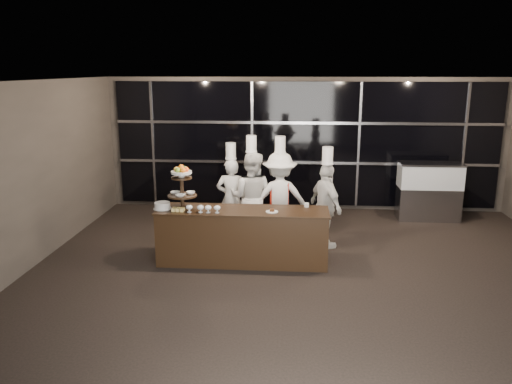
# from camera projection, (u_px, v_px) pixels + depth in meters

# --- Properties ---
(room) EXTENTS (10.00, 10.00, 10.00)m
(room) POSITION_uv_depth(u_px,v_px,m) (312.00, 201.00, 6.51)
(room) COLOR black
(room) RESTS_ON ground
(window_wall) EXTENTS (8.60, 0.10, 2.80)m
(window_wall) POSITION_uv_depth(u_px,v_px,m) (305.00, 145.00, 11.29)
(window_wall) COLOR black
(window_wall) RESTS_ON ground
(buffet_counter) EXTENTS (2.84, 0.74, 0.92)m
(buffet_counter) POSITION_uv_depth(u_px,v_px,m) (243.00, 236.00, 8.32)
(buffet_counter) COLOR black
(buffet_counter) RESTS_ON ground
(display_stand) EXTENTS (0.48, 0.48, 0.74)m
(display_stand) POSITION_uv_depth(u_px,v_px,m) (182.00, 184.00, 8.18)
(display_stand) COLOR black
(display_stand) RESTS_ON buffet_counter
(compotes) EXTENTS (0.57, 0.11, 0.12)m
(compotes) POSITION_uv_depth(u_px,v_px,m) (204.00, 208.00, 8.02)
(compotes) COLOR silver
(compotes) RESTS_ON buffet_counter
(layer_cake) EXTENTS (0.30, 0.30, 0.11)m
(layer_cake) POSITION_uv_depth(u_px,v_px,m) (162.00, 206.00, 8.24)
(layer_cake) COLOR white
(layer_cake) RESTS_ON buffet_counter
(pastry_squares) EXTENTS (0.19, 0.13, 0.05)m
(pastry_squares) POSITION_uv_depth(u_px,v_px,m) (178.00, 210.00, 8.12)
(pastry_squares) COLOR #FADC7A
(pastry_squares) RESTS_ON buffet_counter
(small_plate) EXTENTS (0.20, 0.20, 0.05)m
(small_plate) POSITION_uv_depth(u_px,v_px,m) (272.00, 211.00, 8.07)
(small_plate) COLOR white
(small_plate) RESTS_ON buffet_counter
(chef_cup) EXTENTS (0.08, 0.08, 0.07)m
(chef_cup) POSITION_uv_depth(u_px,v_px,m) (307.00, 205.00, 8.36)
(chef_cup) COLOR white
(chef_cup) RESTS_ON buffet_counter
(display_case) EXTENTS (1.31, 0.57, 1.24)m
(display_case) POSITION_uv_depth(u_px,v_px,m) (429.00, 188.00, 10.67)
(display_case) COLOR #A5A5AA
(display_case) RESTS_ON ground
(chef_a) EXTENTS (0.57, 0.38, 1.85)m
(chef_a) POSITION_uv_depth(u_px,v_px,m) (231.00, 197.00, 9.43)
(chef_a) COLOR silver
(chef_a) RESTS_ON ground
(chef_b) EXTENTS (0.94, 0.79, 2.01)m
(chef_b) POSITION_uv_depth(u_px,v_px,m) (251.00, 197.00, 9.25)
(chef_b) COLOR silver
(chef_b) RESTS_ON ground
(chef_c) EXTENTS (1.17, 0.76, 2.00)m
(chef_c) POSITION_uv_depth(u_px,v_px,m) (280.00, 197.00, 9.22)
(chef_c) COLOR white
(chef_c) RESTS_ON ground
(chef_d) EXTENTS (0.77, 0.98, 1.85)m
(chef_d) POSITION_uv_depth(u_px,v_px,m) (326.00, 205.00, 8.94)
(chef_d) COLOR silver
(chef_d) RESTS_ON ground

